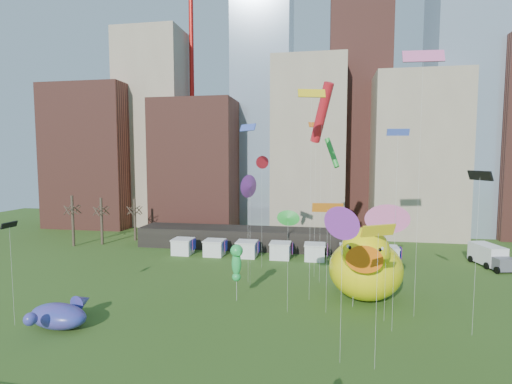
% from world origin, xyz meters
% --- Properties ---
extents(skyline, '(101.00, 23.00, 68.00)m').
position_xyz_m(skyline, '(2.25, 61.06, 21.44)').
color(skyline, brown).
rests_on(skyline, ground).
extents(crane_left, '(23.00, 1.00, 76.00)m').
position_xyz_m(crane_left, '(-21.11, 64.00, 46.90)').
color(crane_left, red).
rests_on(crane_left, ground).
extents(pavilion, '(38.00, 6.00, 3.20)m').
position_xyz_m(pavilion, '(-4.00, 42.00, 1.60)').
color(pavilion, black).
rests_on(pavilion, ground).
extents(vendor_tents, '(33.24, 2.80, 2.40)m').
position_xyz_m(vendor_tents, '(1.02, 36.00, 1.11)').
color(vendor_tents, white).
rests_on(vendor_tents, ground).
extents(bare_trees, '(8.44, 6.44, 8.50)m').
position_xyz_m(bare_trees, '(-30.17, 40.54, 4.01)').
color(bare_trees, '#382B21').
rests_on(bare_trees, ground).
extents(big_duck, '(8.67, 10.86, 7.98)m').
position_xyz_m(big_duck, '(11.49, 21.06, 3.66)').
color(big_duck, '#FBEC0C').
rests_on(big_duck, ground).
extents(small_duck, '(3.58, 4.56, 3.38)m').
position_xyz_m(small_duck, '(10.07, 24.86, 1.55)').
color(small_duck, white).
rests_on(small_duck, ground).
extents(seahorse_green, '(1.69, 1.88, 5.92)m').
position_xyz_m(seahorse_green, '(-1.57, 18.48, 4.32)').
color(seahorse_green, silver).
rests_on(seahorse_green, ground).
extents(seahorse_purple, '(1.55, 1.79, 5.60)m').
position_xyz_m(seahorse_purple, '(10.14, 18.82, 4.03)').
color(seahorse_purple, silver).
rests_on(seahorse_purple, ground).
extents(whale_inflatable, '(5.82, 7.07, 2.41)m').
position_xyz_m(whale_inflatable, '(-15.28, 9.77, 1.10)').
color(whale_inflatable, '#533695').
rests_on(whale_inflatable, ground).
extents(box_truck, '(3.95, 7.11, 2.86)m').
position_xyz_m(box_truck, '(29.49, 36.82, 1.47)').
color(box_truck, white).
rests_on(box_truck, ground).
extents(kite_0, '(3.07, 3.99, 23.21)m').
position_xyz_m(kite_0, '(6.77, 26.19, 19.82)').
color(kite_0, silver).
rests_on(kite_0, ground).
extents(kite_1, '(3.58, 0.77, 24.12)m').
position_xyz_m(kite_1, '(15.57, 17.52, 23.43)').
color(kite_1, silver).
rests_on(kite_1, ground).
extents(kite_2, '(1.18, 2.54, 13.67)m').
position_xyz_m(kite_2, '(19.42, 14.25, 13.19)').
color(kite_2, silver).
rests_on(kite_2, ground).
extents(kite_3, '(2.26, 2.08, 17.42)m').
position_xyz_m(kite_3, '(8.13, 32.99, 15.37)').
color(kite_3, silver).
rests_on(kite_3, ground).
extents(kite_4, '(2.75, 1.14, 21.50)m').
position_xyz_m(kite_4, '(5.81, 20.05, 20.88)').
color(kite_4, silver).
rests_on(kite_4, ground).
extents(kite_5, '(2.23, 1.95, 18.55)m').
position_xyz_m(kite_5, '(-1.52, 24.40, 17.98)').
color(kite_5, silver).
rests_on(kite_5, ground).
extents(kite_6, '(2.86, 0.60, 10.52)m').
position_xyz_m(kite_6, '(7.51, 16.97, 10.04)').
color(kite_6, silver).
rests_on(kite_6, ground).
extents(kite_7, '(1.76, 1.91, 11.31)m').
position_xyz_m(kite_7, '(8.47, 8.01, 10.15)').
color(kite_7, silver).
rests_on(kite_7, ground).
extents(kite_8, '(1.07, 1.55, 14.98)m').
position_xyz_m(kite_8, '(-0.93, 30.86, 14.09)').
color(kite_8, silver).
rests_on(kite_8, ground).
extents(kite_9, '(2.62, 0.43, 10.63)m').
position_xyz_m(kite_9, '(12.67, 15.94, 9.32)').
color(kite_9, silver).
rests_on(kite_9, ground).
extents(kite_10, '(0.29, 1.64, 9.20)m').
position_xyz_m(kite_10, '(-19.49, 9.37, 8.84)').
color(kite_10, silver).
rests_on(kite_10, ground).
extents(kite_11, '(1.48, 0.43, 9.79)m').
position_xyz_m(kite_11, '(3.87, 16.51, 9.03)').
color(kite_11, silver).
rests_on(kite_11, ground).
extents(kite_12, '(2.46, 1.68, 10.20)m').
position_xyz_m(kite_12, '(10.81, 7.53, 9.75)').
color(kite_12, silver).
rests_on(kite_12, ground).
extents(kite_13, '(1.80, 0.50, 17.04)m').
position_xyz_m(kite_13, '(13.01, 13.88, 16.46)').
color(kite_13, silver).
rests_on(kite_13, ground).
extents(kite_14, '(1.81, 1.39, 18.96)m').
position_xyz_m(kite_14, '(6.10, 27.99, 18.35)').
color(kite_14, silver).
rests_on(kite_14, ground).
extents(kite_15, '(1.03, 2.57, 12.82)m').
position_xyz_m(kite_15, '(-1.01, 23.06, 11.52)').
color(kite_15, silver).
rests_on(kite_15, ground).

